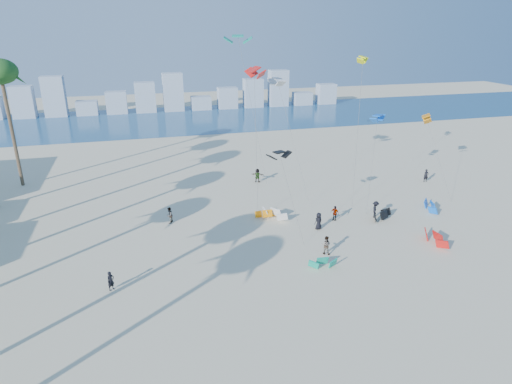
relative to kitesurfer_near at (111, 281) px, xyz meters
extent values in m
plane|color=beige|center=(9.64, -10.45, -0.76)|extent=(220.00, 220.00, 0.00)
plane|color=navy|center=(9.64, 61.55, -0.76)|extent=(220.00, 220.00, 0.00)
imported|color=black|center=(0.00, 0.00, 0.00)|extent=(0.67, 0.62, 1.53)
imported|color=gray|center=(17.62, 0.96, 0.07)|extent=(1.02, 0.97, 1.67)
imported|color=black|center=(18.89, 5.66, 0.08)|extent=(0.96, 0.79, 1.69)
imported|color=gray|center=(21.26, 7.14, 0.01)|extent=(0.88, 0.94, 1.55)
imported|color=black|center=(25.54, 6.68, 0.12)|extent=(1.14, 1.32, 1.76)
imported|color=gray|center=(16.74, 20.19, 0.10)|extent=(1.66, 1.20, 1.73)
imported|color=black|center=(37.16, 14.81, 0.04)|extent=(0.65, 0.49, 1.61)
imported|color=gray|center=(5.15, 10.80, 0.06)|extent=(0.91, 0.99, 1.64)
cylinder|color=#595959|center=(15.54, 4.14, 3.30)|extent=(1.79, 2.37, 8.13)
cylinder|color=#595959|center=(19.20, 14.23, 5.73)|extent=(2.19, 5.99, 13.00)
cylinder|color=#595959|center=(26.51, 9.82, 3.93)|extent=(2.81, 4.39, 9.40)
cylinder|color=#595959|center=(14.44, 12.23, 6.36)|extent=(0.93, 4.93, 14.25)
cylinder|color=#595959|center=(25.31, 11.35, 6.91)|extent=(1.55, 3.21, 15.36)
cylinder|color=#595959|center=(16.47, 21.43, 7.84)|extent=(2.38, 4.74, 17.22)
cylinder|color=#595959|center=(35.67, 11.19, 3.51)|extent=(0.63, 5.77, 8.56)
cylinder|color=brown|center=(-11.44, 26.55, 6.02)|extent=(0.40, 0.40, 13.56)
ellipsoid|color=#1D4E1B|center=(-11.44, 26.55, 12.80)|extent=(3.80, 3.80, 2.85)
cube|color=#9EADBF|center=(-19.96, 71.55, 2.54)|extent=(4.40, 3.00, 6.60)
cube|color=#9EADBF|center=(-13.76, 71.55, 3.44)|extent=(4.40, 3.00, 8.40)
cube|color=#9EADBF|center=(-7.56, 71.55, 0.74)|extent=(4.40, 3.00, 3.00)
cube|color=#9EADBF|center=(-1.36, 71.55, 1.64)|extent=(4.40, 3.00, 4.80)
cube|color=#9EADBF|center=(4.84, 71.55, 2.54)|extent=(4.40, 3.00, 6.60)
cube|color=#9EADBF|center=(11.04, 71.55, 3.44)|extent=(4.40, 3.00, 8.40)
cube|color=#9EADBF|center=(17.24, 71.55, 0.74)|extent=(4.40, 3.00, 3.00)
cube|color=#9EADBF|center=(23.44, 71.55, 1.64)|extent=(4.40, 3.00, 4.80)
cube|color=#9EADBF|center=(29.64, 71.55, 2.54)|extent=(4.40, 3.00, 6.60)
cube|color=#9EADBF|center=(35.84, 71.55, 3.44)|extent=(4.40, 3.00, 8.40)
cube|color=#9EADBF|center=(42.04, 71.55, 0.74)|extent=(4.40, 3.00, 3.00)
cube|color=#9EADBF|center=(48.24, 71.55, 1.64)|extent=(4.40, 3.00, 4.80)
camera|label=1|loc=(3.18, -29.71, 17.80)|focal=30.74mm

